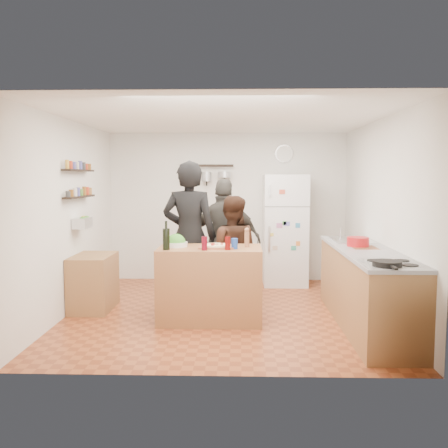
{
  "coord_description": "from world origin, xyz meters",
  "views": [
    {
      "loc": [
        0.2,
        -6.38,
        1.77
      ],
      "look_at": [
        0.0,
        0.1,
        1.15
      ],
      "focal_mm": 40.0,
      "sensor_mm": 36.0,
      "label": 1
    }
  ],
  "objects_px": {
    "counter_run": "(366,289)",
    "side_table": "(94,282)",
    "red_bowl": "(358,242)",
    "wine_bottle": "(166,239)",
    "wall_clock": "(284,154)",
    "prep_island": "(210,284)",
    "pepper_mill": "(247,239)",
    "skillet": "(387,264)",
    "person_left": "(189,236)",
    "person_back": "(225,240)",
    "salt_canister": "(234,244)",
    "salad_bowl": "(176,244)",
    "person_center": "(231,253)",
    "fridge": "(285,230)"
  },
  "relations": [
    {
      "from": "prep_island",
      "to": "salad_bowl",
      "type": "xyz_separation_m",
      "value": [
        -0.42,
        0.05,
        0.48
      ]
    },
    {
      "from": "prep_island",
      "to": "wine_bottle",
      "type": "relative_size",
      "value": 5.0
    },
    {
      "from": "person_left",
      "to": "wall_clock",
      "type": "relative_size",
      "value": 6.58
    },
    {
      "from": "wine_bottle",
      "to": "skillet",
      "type": "xyz_separation_m",
      "value": [
        2.26,
        -1.07,
        -0.09
      ]
    },
    {
      "from": "person_back",
      "to": "side_table",
      "type": "xyz_separation_m",
      "value": [
        -1.74,
        -0.56,
        -0.51
      ]
    },
    {
      "from": "prep_island",
      "to": "side_table",
      "type": "bearing_deg",
      "value": 163.1
    },
    {
      "from": "pepper_mill",
      "to": "person_center",
      "type": "distance_m",
      "value": 0.61
    },
    {
      "from": "prep_island",
      "to": "pepper_mill",
      "type": "relative_size",
      "value": 6.64
    },
    {
      "from": "person_back",
      "to": "salt_canister",
      "type": "bearing_deg",
      "value": 105.91
    },
    {
      "from": "person_center",
      "to": "side_table",
      "type": "distance_m",
      "value": 1.88
    },
    {
      "from": "counter_run",
      "to": "wall_clock",
      "type": "height_order",
      "value": "wall_clock"
    },
    {
      "from": "red_bowl",
      "to": "wine_bottle",
      "type": "bearing_deg",
      "value": -172.42
    },
    {
      "from": "salad_bowl",
      "to": "wine_bottle",
      "type": "height_order",
      "value": "wine_bottle"
    },
    {
      "from": "pepper_mill",
      "to": "red_bowl",
      "type": "bearing_deg",
      "value": 1.56
    },
    {
      "from": "salad_bowl",
      "to": "person_center",
      "type": "height_order",
      "value": "person_center"
    },
    {
      "from": "wine_bottle",
      "to": "pepper_mill",
      "type": "height_order",
      "value": "wine_bottle"
    },
    {
      "from": "wine_bottle",
      "to": "red_bowl",
      "type": "relative_size",
      "value": 0.94
    },
    {
      "from": "wall_clock",
      "to": "person_back",
      "type": "bearing_deg",
      "value": -123.83
    },
    {
      "from": "person_left",
      "to": "salad_bowl",
      "type": "bearing_deg",
      "value": 82.73
    },
    {
      "from": "wall_clock",
      "to": "red_bowl",
      "type": "bearing_deg",
      "value": -73.59
    },
    {
      "from": "person_back",
      "to": "red_bowl",
      "type": "xyz_separation_m",
      "value": [
        1.65,
        -0.95,
        0.1
      ]
    },
    {
      "from": "fridge",
      "to": "wall_clock",
      "type": "bearing_deg",
      "value": 90.0
    },
    {
      "from": "wine_bottle",
      "to": "salt_canister",
      "type": "distance_m",
      "value": 0.81
    },
    {
      "from": "salad_bowl",
      "to": "person_back",
      "type": "relative_size",
      "value": 0.16
    },
    {
      "from": "skillet",
      "to": "prep_island",
      "type": "bearing_deg",
      "value": 143.73
    },
    {
      "from": "red_bowl",
      "to": "fridge",
      "type": "height_order",
      "value": "fridge"
    },
    {
      "from": "counter_run",
      "to": "side_table",
      "type": "bearing_deg",
      "value": 169.33
    },
    {
      "from": "salt_canister",
      "to": "side_table",
      "type": "bearing_deg",
      "value": 162.3
    },
    {
      "from": "skillet",
      "to": "red_bowl",
      "type": "relative_size",
      "value": 1.03
    },
    {
      "from": "red_bowl",
      "to": "wall_clock",
      "type": "bearing_deg",
      "value": 106.41
    },
    {
      "from": "person_left",
      "to": "counter_run",
      "type": "distance_m",
      "value": 2.32
    },
    {
      "from": "pepper_mill",
      "to": "person_back",
      "type": "bearing_deg",
      "value": 106.71
    },
    {
      "from": "counter_run",
      "to": "side_table",
      "type": "height_order",
      "value": "counter_run"
    },
    {
      "from": "prep_island",
      "to": "salt_canister",
      "type": "bearing_deg",
      "value": -21.8
    },
    {
      "from": "prep_island",
      "to": "skillet",
      "type": "height_order",
      "value": "skillet"
    },
    {
      "from": "salad_bowl",
      "to": "wine_bottle",
      "type": "bearing_deg",
      "value": -106.5
    },
    {
      "from": "skillet",
      "to": "wine_bottle",
      "type": "bearing_deg",
      "value": 154.65
    },
    {
      "from": "counter_run",
      "to": "red_bowl",
      "type": "xyz_separation_m",
      "value": [
        -0.05,
        0.25,
        0.53
      ]
    },
    {
      "from": "person_center",
      "to": "side_table",
      "type": "bearing_deg",
      "value": 9.39
    },
    {
      "from": "wine_bottle",
      "to": "side_table",
      "type": "bearing_deg",
      "value": 147.09
    },
    {
      "from": "wine_bottle",
      "to": "prep_island",
      "type": "bearing_deg",
      "value": 23.75
    },
    {
      "from": "person_left",
      "to": "wall_clock",
      "type": "xyz_separation_m",
      "value": [
        1.41,
        1.95,
        1.16
      ]
    },
    {
      "from": "person_center",
      "to": "red_bowl",
      "type": "height_order",
      "value": "person_center"
    },
    {
      "from": "person_left",
      "to": "red_bowl",
      "type": "distance_m",
      "value": 2.15
    },
    {
      "from": "person_left",
      "to": "skillet",
      "type": "bearing_deg",
      "value": 146.11
    },
    {
      "from": "wall_clock",
      "to": "salad_bowl",
      "type": "bearing_deg",
      "value": -122.32
    },
    {
      "from": "wine_bottle",
      "to": "person_left",
      "type": "relative_size",
      "value": 0.13
    },
    {
      "from": "prep_island",
      "to": "salad_bowl",
      "type": "height_order",
      "value": "salad_bowl"
    },
    {
      "from": "salt_canister",
      "to": "side_table",
      "type": "height_order",
      "value": "salt_canister"
    },
    {
      "from": "counter_run",
      "to": "red_bowl",
      "type": "relative_size",
      "value": 9.93
    }
  ]
}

